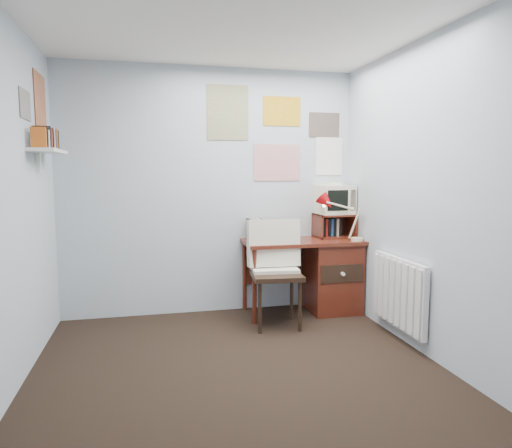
{
  "coord_description": "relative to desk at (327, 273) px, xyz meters",
  "views": [
    {
      "loc": [
        -0.61,
        -2.9,
        1.45
      ],
      "look_at": [
        0.3,
        1.01,
        0.99
      ],
      "focal_mm": 32.0,
      "sensor_mm": 36.0,
      "label": 1
    }
  ],
  "objects": [
    {
      "name": "back_wall",
      "position": [
        -1.17,
        0.27,
        0.84
      ],
      "size": [
        3.0,
        0.02,
        2.5
      ],
      "primitive_type": "cube",
      "color": "#A7B4BF",
      "rests_on": "ground"
    },
    {
      "name": "ground",
      "position": [
        -1.17,
        -1.48,
        -0.41
      ],
      "size": [
        3.5,
        3.5,
        0.0
      ],
      "primitive_type": "plane",
      "color": "black",
      "rests_on": "ground"
    },
    {
      "name": "wall_shelf",
      "position": [
        -2.57,
        -0.38,
        1.21
      ],
      "size": [
        0.2,
        0.62,
        0.24
      ],
      "primitive_type": "cube",
      "color": "white",
      "rests_on": "left_wall"
    },
    {
      "name": "desk_chair",
      "position": [
        -0.64,
        -0.35,
        0.08
      ],
      "size": [
        0.54,
        0.52,
        0.98
      ],
      "primitive_type": "cube",
      "rotation": [
        0.0,
        0.0,
        -0.09
      ],
      "color": "black",
      "rests_on": "ground"
    },
    {
      "name": "desk_lamp",
      "position": [
        0.25,
        -0.18,
        0.57
      ],
      "size": [
        0.36,
        0.33,
        0.43
      ],
      "primitive_type": "cube",
      "rotation": [
        0.0,
        0.0,
        0.29
      ],
      "color": "red",
      "rests_on": "desk"
    },
    {
      "name": "book_row",
      "position": [
        -0.51,
        0.18,
        0.46
      ],
      "size": [
        0.6,
        0.14,
        0.22
      ],
      "primitive_type": "cube",
      "color": "maroon",
      "rests_on": "desk"
    },
    {
      "name": "ceiling",
      "position": [
        -1.17,
        -1.48,
        2.09
      ],
      "size": [
        3.0,
        3.5,
        0.02
      ],
      "primitive_type": "cube",
      "color": "white",
      "rests_on": "back_wall"
    },
    {
      "name": "crt_tv",
      "position": [
        0.12,
        0.13,
        0.77
      ],
      "size": [
        0.37,
        0.34,
        0.33
      ],
      "primitive_type": "cube",
      "rotation": [
        0.0,
        0.0,
        0.07
      ],
      "color": "beige",
      "rests_on": "tv_riser"
    },
    {
      "name": "right_wall",
      "position": [
        0.33,
        -1.48,
        0.84
      ],
      "size": [
        0.02,
        3.5,
        2.5
      ],
      "primitive_type": "cube",
      "color": "#A7B4BF",
      "rests_on": "ground"
    },
    {
      "name": "posters_left",
      "position": [
        -2.67,
        -0.38,
        1.59
      ],
      "size": [
        0.01,
        0.7,
        0.6
      ],
      "primitive_type": "cube",
      "color": "white",
      "rests_on": "left_wall"
    },
    {
      "name": "radiator",
      "position": [
        0.29,
        -0.93,
        0.01
      ],
      "size": [
        0.09,
        0.8,
        0.6
      ],
      "primitive_type": "cube",
      "color": "white",
      "rests_on": "right_wall"
    },
    {
      "name": "desk",
      "position": [
        0.0,
        0.0,
        0.0
      ],
      "size": [
        1.2,
        0.55,
        0.76
      ],
      "color": "maroon",
      "rests_on": "ground"
    },
    {
      "name": "tv_riser",
      "position": [
        0.12,
        0.11,
        0.48
      ],
      "size": [
        0.4,
        0.3,
        0.25
      ],
      "primitive_type": "cube",
      "color": "maroon",
      "rests_on": "desk"
    },
    {
      "name": "posters_back",
      "position": [
        -0.47,
        0.26,
        1.44
      ],
      "size": [
        1.2,
        0.01,
        0.9
      ],
      "primitive_type": "cube",
      "color": "white",
      "rests_on": "back_wall"
    }
  ]
}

